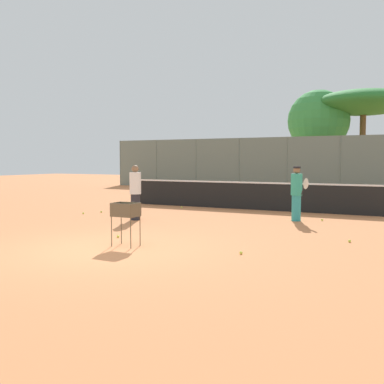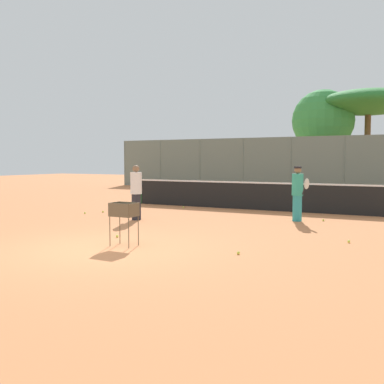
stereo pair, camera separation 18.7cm
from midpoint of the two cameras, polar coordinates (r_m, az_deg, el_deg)
The scene contains 15 objects.
ground_plane at distance 9.81m, azimuth -10.89°, elevation -7.17°, with size 80.00×80.00×0.00m, color #D37F4C.
tennis_net at distance 17.39m, azimuth 7.55°, elevation -0.39°, with size 10.12×0.10×1.07m.
back_fence at distance 28.37m, azimuth 15.74°, elevation 3.47°, with size 28.87×0.08×3.35m.
tree_1 at distance 32.36m, azimuth 16.47°, elevation 8.65°, with size 4.19×4.19×6.70m.
tree_3 at distance 32.67m, azimuth 21.64°, elevation 10.47°, with size 6.61×6.61×6.56m.
player_white_outfit at distance 14.33m, azimuth 13.62°, elevation -0.10°, with size 0.70×0.71×1.71m.
player_red_cap at distance 14.34m, azimuth -6.74°, elevation 0.02°, with size 0.68×0.75×1.74m.
ball_cart at distance 10.02m, azimuth -8.10°, elevation -2.67°, with size 0.56×0.41×0.96m.
tennis_ball_0 at distance 16.31m, azimuth -13.12°, elevation -2.61°, with size 0.07×0.07×0.07m, color #D1E54C.
tennis_ball_1 at distance 11.23m, azimuth -9.01°, elevation -5.56°, with size 0.07×0.07×0.07m, color #D1E54C.
tennis_ball_2 at distance 17.83m, azimuth -0.79°, elevation -1.94°, with size 0.07×0.07×0.07m, color #D1E54C.
tennis_ball_3 at distance 9.19m, azimuth 6.50°, elevation -7.68°, with size 0.07×0.07×0.07m, color #D1E54C.
tennis_ball_4 at distance 14.62m, azimuth 16.68°, elevation -3.44°, with size 0.07×0.07×0.07m, color #D1E54C.
tennis_ball_5 at distance 11.02m, azimuth 19.76°, elevation -5.93°, with size 0.07×0.07×0.07m, color #D1E54C.
tennis_ball_6 at distance 16.60m, azimuth -10.93°, elevation -2.46°, with size 0.07×0.07×0.07m, color #D1E54C.
Camera 2 is at (6.15, -7.43, 1.90)m, focal length 42.00 mm.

